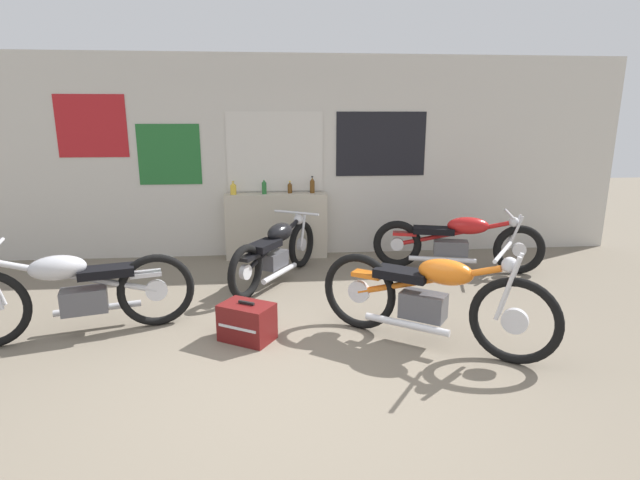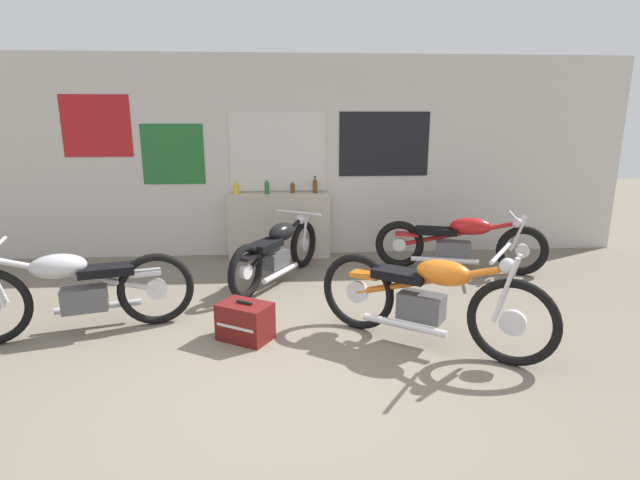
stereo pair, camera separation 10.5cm
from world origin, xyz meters
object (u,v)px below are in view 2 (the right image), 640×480
object	(u,v)px
bottle_leftmost	(236,188)
motorcycle_black	(278,250)
motorcycle_red	(459,242)
bottle_center	(293,188)
hard_case_darkred	(245,321)
bottle_left_center	(267,187)
motorcycle_silver	(75,289)
motorcycle_orange	(429,297)
bottle_right_center	(315,186)

from	to	relation	value
bottle_leftmost	motorcycle_black	distance (m)	1.36
motorcycle_red	motorcycle_black	world-z (taller)	motorcycle_red
bottle_leftmost	motorcycle_red	distance (m)	3.09
bottle_center	hard_case_darkred	size ratio (longest dim) A/B	0.31
bottle_left_center	bottle_center	world-z (taller)	bottle_left_center
motorcycle_black	hard_case_darkred	distance (m)	1.67
bottle_center	motorcycle_silver	world-z (taller)	bottle_center
bottle_leftmost	hard_case_darkred	bearing A→B (deg)	-83.87
bottle_left_center	motorcycle_red	xyz separation A→B (m)	(2.49, -0.85, -0.62)
bottle_leftmost	bottle_center	size ratio (longest dim) A/B	1.07
bottle_leftmost	motorcycle_orange	distance (m)	3.55
motorcycle_silver	motorcycle_orange	distance (m)	3.19
bottle_leftmost	motorcycle_orange	world-z (taller)	bottle_leftmost
bottle_leftmost	bottle_left_center	xyz separation A→B (m)	(0.42, 0.00, 0.02)
motorcycle_red	motorcycle_orange	size ratio (longest dim) A/B	1.19
motorcycle_orange	bottle_center	bearing A→B (deg)	110.50
motorcycle_orange	motorcycle_silver	bearing A→B (deg)	171.62
hard_case_darkred	bottle_right_center	bearing A→B (deg)	73.55
motorcycle_red	hard_case_darkred	distance (m)	3.22
bottle_left_center	motorcycle_black	distance (m)	1.25
bottle_right_center	motorcycle_silver	world-z (taller)	bottle_right_center
motorcycle_black	hard_case_darkred	world-z (taller)	motorcycle_black
bottle_center	bottle_left_center	bearing A→B (deg)	-172.30
motorcycle_orange	bottle_right_center	bearing A→B (deg)	105.15
motorcycle_silver	motorcycle_red	distance (m)	4.48
motorcycle_red	motorcycle_black	distance (m)	2.35
bottle_left_center	motorcycle_black	world-z (taller)	bottle_left_center
bottle_center	motorcycle_red	world-z (taller)	bottle_center
bottle_center	bottle_right_center	distance (m)	0.32
bottle_center	motorcycle_black	distance (m)	1.30
bottle_center	hard_case_darkred	bearing A→B (deg)	-100.13
motorcycle_black	hard_case_darkred	xyz separation A→B (m)	(-0.28, -1.63, -0.22)
bottle_right_center	motorcycle_red	distance (m)	2.11
bottle_left_center	motorcycle_red	size ratio (longest dim) A/B	0.10
bottle_leftmost	motorcycle_red	bearing A→B (deg)	-16.20
bottle_center	motorcycle_black	bearing A→B (deg)	-100.68
bottle_leftmost	hard_case_darkred	size ratio (longest dim) A/B	0.33
bottle_left_center	bottle_center	xyz separation A→B (m)	(0.36, 0.05, -0.02)
bottle_left_center	hard_case_darkred	xyz separation A→B (m)	(-0.13, -2.71, -0.85)
motorcycle_silver	motorcycle_black	size ratio (longest dim) A/B	1.19
bottle_center	bottle_right_center	world-z (taller)	bottle_right_center
bottle_center	motorcycle_red	size ratio (longest dim) A/B	0.08
bottle_left_center	bottle_right_center	size ratio (longest dim) A/B	0.92
motorcycle_black	motorcycle_orange	bearing A→B (deg)	-54.52
motorcycle_red	motorcycle_orange	world-z (taller)	motorcycle_orange
motorcycle_silver	motorcycle_red	bearing A→B (deg)	21.37
motorcycle_silver	motorcycle_orange	bearing A→B (deg)	-8.38
bottle_leftmost	motorcycle_red	size ratio (longest dim) A/B	0.09
bottle_right_center	motorcycle_black	world-z (taller)	bottle_right_center
motorcycle_orange	hard_case_darkred	distance (m)	1.65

